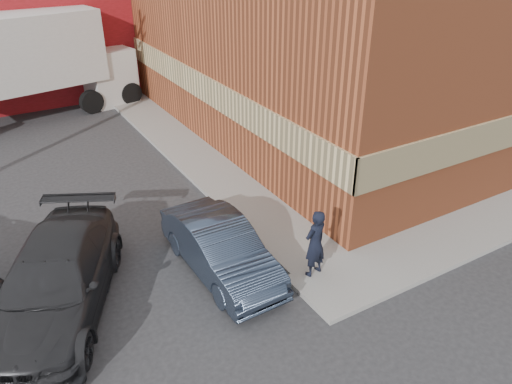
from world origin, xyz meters
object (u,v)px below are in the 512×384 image
brick_building (348,3)px  sedan (221,248)px  man (315,243)px  suv_b (55,281)px  box_truck (35,58)px

brick_building → sedan: 13.45m
man → sedan: size_ratio=0.42×
sedan → suv_b: size_ratio=0.77×
brick_building → man: size_ratio=10.53×
suv_b → man: bearing=7.3°
brick_building → suv_b: 16.13m
brick_building → sedan: brick_building is taller
sedan → box_truck: box_truck is taller
box_truck → brick_building: bearing=-39.0°
man → sedan: (-1.81, 1.35, -0.31)m
sedan → suv_b: 3.77m
man → box_truck: 15.97m
brick_building → man: brick_building is taller
brick_building → sedan: size_ratio=4.43×
brick_building → suv_b: brick_building is taller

